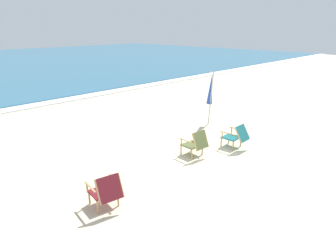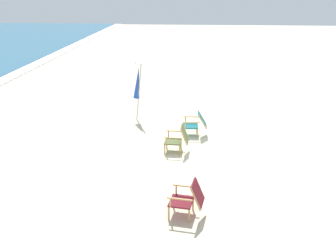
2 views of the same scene
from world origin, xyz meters
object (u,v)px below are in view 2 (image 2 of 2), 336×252
object	(u,v)px
beach_chair_back_left	(178,138)
umbrella_furled_blue	(138,83)
beach_chair_front_left	(189,198)
beach_chair_mid_center	(196,123)

from	to	relation	value
beach_chair_back_left	umbrella_furled_blue	world-z (taller)	umbrella_furled_blue
beach_chair_front_left	umbrella_furled_blue	bearing A→B (deg)	17.46
umbrella_furled_blue	beach_chair_back_left	bearing A→B (deg)	-150.52
beach_chair_mid_center	umbrella_furled_blue	bearing A→B (deg)	56.30
beach_chair_front_left	umbrella_furled_blue	distance (m)	6.52
beach_chair_front_left	beach_chair_mid_center	world-z (taller)	beach_chair_front_left
beach_chair_front_left	umbrella_furled_blue	world-z (taller)	umbrella_furled_blue
beach_chair_back_left	beach_chair_front_left	bearing A→B (deg)	-173.72
beach_chair_front_left	beach_chair_back_left	xyz separation A→B (m)	(3.39, 0.37, 0.00)
beach_chair_front_left	beach_chair_mid_center	size ratio (longest dim) A/B	1.02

